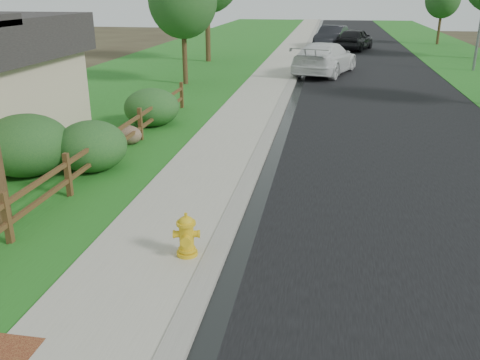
% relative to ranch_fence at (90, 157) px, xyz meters
% --- Properties ---
extents(road, '(8.00, 90.00, 0.02)m').
position_rel_ranch_fence_xyz_m(road, '(8.20, 28.60, -0.61)').
color(road, black).
rests_on(road, ground).
extents(curb, '(0.40, 90.00, 0.12)m').
position_rel_ranch_fence_xyz_m(curb, '(4.00, 28.60, -0.56)').
color(curb, gray).
rests_on(curb, ground).
extents(wet_gutter, '(0.50, 90.00, 0.00)m').
position_rel_ranch_fence_xyz_m(wet_gutter, '(4.35, 28.60, -0.60)').
color(wet_gutter, black).
rests_on(wet_gutter, road).
extents(sidewalk, '(2.20, 90.00, 0.10)m').
position_rel_ranch_fence_xyz_m(sidewalk, '(2.70, 28.60, -0.57)').
color(sidewalk, '#A09C8C').
rests_on(sidewalk, ground).
extents(grass_strip, '(1.60, 90.00, 0.06)m').
position_rel_ranch_fence_xyz_m(grass_strip, '(0.80, 28.60, -0.59)').
color(grass_strip, '#225F1B').
rests_on(grass_strip, ground).
extents(lawn_near, '(9.00, 90.00, 0.04)m').
position_rel_ranch_fence_xyz_m(lawn_near, '(-4.40, 28.60, -0.60)').
color(lawn_near, '#225F1B').
rests_on(lawn_near, ground).
extents(verge_far, '(6.00, 90.00, 0.04)m').
position_rel_ranch_fence_xyz_m(verge_far, '(15.10, 28.60, -0.60)').
color(verge_far, '#225F1B').
rests_on(verge_far, ground).
extents(ranch_fence, '(0.12, 16.92, 1.10)m').
position_rel_ranch_fence_xyz_m(ranch_fence, '(0.00, 0.00, 0.00)').
color(ranch_fence, '#473117').
rests_on(ranch_fence, ground).
extents(fire_hydrant, '(0.55, 0.44, 0.83)m').
position_rel_ranch_fence_xyz_m(fire_hydrant, '(3.50, -3.57, -0.14)').
color(fire_hydrant, gold).
rests_on(fire_hydrant, sidewalk).
extents(white_suv, '(4.08, 6.63, 1.80)m').
position_rel_ranch_fence_xyz_m(white_suv, '(5.60, 18.49, 0.30)').
color(white_suv, white).
rests_on(white_suv, road).
extents(dark_car_mid, '(3.43, 5.39, 1.71)m').
position_rel_ranch_fence_xyz_m(dark_car_mid, '(7.78, 31.41, 0.26)').
color(dark_car_mid, black).
rests_on(dark_car_mid, road).
extents(dark_car_far, '(3.05, 5.65, 1.77)m').
position_rel_ranch_fence_xyz_m(dark_car_far, '(5.96, 32.85, 0.29)').
color(dark_car_far, black).
rests_on(dark_car_far, road).
extents(boulder, '(1.14, 1.02, 0.62)m').
position_rel_ranch_fence_xyz_m(boulder, '(-0.30, 3.19, -0.31)').
color(boulder, brown).
rests_on(boulder, ground).
extents(shrub_b, '(2.82, 2.82, 1.61)m').
position_rel_ranch_fence_xyz_m(shrub_b, '(-1.84, 0.14, 0.19)').
color(shrub_b, '#194620').
rests_on(shrub_b, ground).
extents(shrub_c, '(2.16, 2.16, 1.37)m').
position_rel_ranch_fence_xyz_m(shrub_c, '(-0.30, 0.71, 0.07)').
color(shrub_c, '#194620').
rests_on(shrub_c, ground).
extents(shrub_d, '(2.61, 2.61, 1.34)m').
position_rel_ranch_fence_xyz_m(shrub_d, '(-0.30, 5.60, 0.05)').
color(shrub_d, '#194620').
rests_on(shrub_d, ground).
extents(tree_near_left, '(3.38, 3.38, 6.00)m').
position_rel_ranch_fence_xyz_m(tree_near_left, '(-1.39, 13.98, 3.51)').
color(tree_near_left, '#382C17').
rests_on(tree_near_left, ground).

